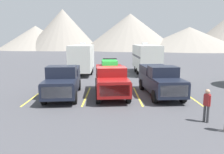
% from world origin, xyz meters
% --- Properties ---
extents(ground_plane, '(240.00, 240.00, 0.00)m').
position_xyz_m(ground_plane, '(0.00, 0.00, 0.00)').
color(ground_plane, '#47474C').
extents(pickup_truck_a, '(2.52, 5.90, 2.23)m').
position_xyz_m(pickup_truck_a, '(-3.46, 0.03, 1.13)').
color(pickup_truck_a, black).
rests_on(pickup_truck_a, ground).
extents(pickup_truck_b, '(2.57, 5.99, 2.61)m').
position_xyz_m(pickup_truck_b, '(-0.10, 0.39, 1.21)').
color(pickup_truck_b, maroon).
rests_on(pickup_truck_b, ground).
extents(pickup_truck_c, '(2.45, 5.86, 2.18)m').
position_xyz_m(pickup_truck_c, '(3.46, 0.30, 1.14)').
color(pickup_truck_c, black).
rests_on(pickup_truck_c, ground).
extents(lot_stripe_a, '(0.12, 5.50, 0.01)m').
position_xyz_m(lot_stripe_a, '(-5.51, 0.07, 0.00)').
color(lot_stripe_a, gold).
rests_on(lot_stripe_a, ground).
extents(lot_stripe_b, '(0.12, 5.50, 0.01)m').
position_xyz_m(lot_stripe_b, '(-1.84, 0.07, 0.00)').
color(lot_stripe_b, gold).
rests_on(lot_stripe_b, ground).
extents(lot_stripe_c, '(0.12, 5.50, 0.01)m').
position_xyz_m(lot_stripe_c, '(1.84, 0.07, 0.00)').
color(lot_stripe_c, gold).
rests_on(lot_stripe_c, ground).
extents(lot_stripe_d, '(0.12, 5.50, 0.01)m').
position_xyz_m(lot_stripe_d, '(5.51, 0.07, 0.00)').
color(lot_stripe_d, gold).
rests_on(lot_stripe_d, ground).
extents(camper_trailer_a, '(2.54, 8.44, 3.69)m').
position_xyz_m(camper_trailer_a, '(-3.46, 10.76, 1.95)').
color(camper_trailer_a, silver).
rests_on(camper_trailer_a, ground).
extents(camper_trailer_b, '(2.58, 8.59, 3.68)m').
position_xyz_m(camper_trailer_b, '(4.16, 11.23, 1.94)').
color(camper_trailer_b, silver).
rests_on(camper_trailer_b, ground).
extents(person_a, '(0.30, 0.31, 1.64)m').
position_xyz_m(person_a, '(4.53, -5.23, 0.95)').
color(person_a, '#3F3F42').
rests_on(person_a, ground).
extents(mountain_ridge, '(155.02, 49.27, 17.05)m').
position_xyz_m(mountain_ridge, '(0.24, 80.47, 7.05)').
color(mountain_ridge, gray).
rests_on(mountain_ridge, ground).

